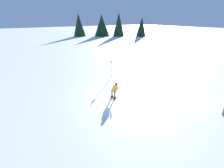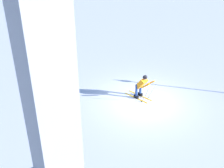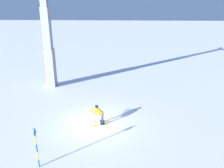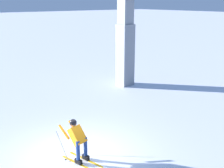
# 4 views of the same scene
# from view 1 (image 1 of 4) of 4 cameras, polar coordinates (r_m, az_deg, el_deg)

# --- Properties ---
(ground_plane) EXTENTS (260.00, 260.00, 0.00)m
(ground_plane) POSITION_cam_1_polar(r_m,az_deg,el_deg) (14.73, 2.14, -5.02)
(ground_plane) COLOR white
(skier_carving_main) EXTENTS (1.78, 0.91, 1.65)m
(skier_carving_main) POSITION_cam_1_polar(r_m,az_deg,el_deg) (14.24, 1.09, -2.11)
(skier_carving_main) COLOR yellow
(skier_carving_main) RESTS_ON ground_plane
(trail_marker_pole) EXTENTS (0.07, 0.28, 2.33)m
(trail_marker_pole) POSITION_cam_1_polar(r_m,az_deg,el_deg) (19.01, -0.36, 5.87)
(trail_marker_pole) COLOR blue
(trail_marker_pole) RESTS_ON ground_plane
(tree_line_ridge) EXTENTS (25.39, 19.00, 9.20)m
(tree_line_ridge) POSITION_cam_1_polar(r_m,az_deg,el_deg) (66.44, -2.58, 21.29)
(tree_line_ridge) COLOR black
(tree_line_ridge) RESTS_ON ground_plane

